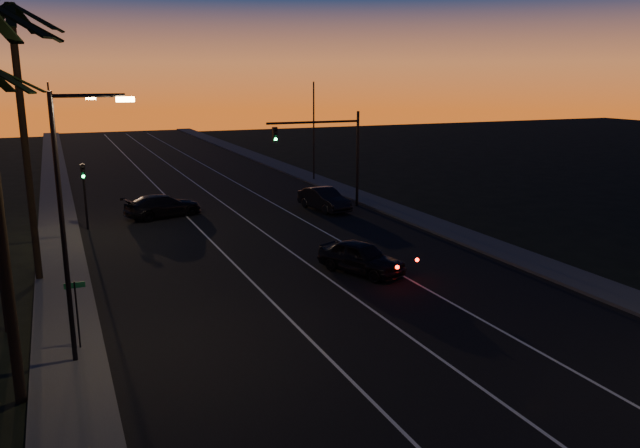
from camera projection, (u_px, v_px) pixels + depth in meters
name	position (u px, v px, depth m)	size (l,w,h in m)	color
road	(283.00, 253.00, 34.12)	(20.00, 170.00, 0.01)	black
sidewalk_left	(63.00, 277.00, 29.81)	(2.40, 170.00, 0.16)	#3B3B38
sidewalk_right	(454.00, 232.00, 38.38)	(2.40, 170.00, 0.16)	#3B3B38
lane_stripe_left	(229.00, 259.00, 32.96)	(0.12, 160.00, 0.01)	silver
lane_stripe_mid	(291.00, 252.00, 34.30)	(0.12, 160.00, 0.01)	silver
lane_stripe_right	(349.00, 245.00, 35.64)	(0.12, 160.00, 0.01)	silver
palm_far	(22.00, 118.00, 27.70)	(4.25, 4.16, 12.53)	black
streetlight_left_near	(71.00, 209.00, 19.85)	(2.55, 0.26, 9.00)	black
streetlight_left_far	(61.00, 154.00, 36.02)	(2.55, 0.26, 8.50)	black
street_sign	(77.00, 307.00, 21.55)	(0.70, 0.06, 2.60)	black
signal_mast	(328.00, 143.00, 44.69)	(7.10, 0.41, 7.00)	black
signal_post	(84.00, 185.00, 38.75)	(0.28, 0.37, 4.20)	black
far_pole_left	(53.00, 138.00, 51.24)	(0.14, 0.14, 9.00)	black
far_pole_right	(314.00, 132.00, 56.98)	(0.14, 0.14, 9.00)	black
lead_car	(361.00, 257.00, 30.56)	(3.70, 5.40, 1.57)	black
right_car	(324.00, 199.00, 45.00)	(2.44, 5.07, 1.60)	black
cross_car	(163.00, 206.00, 42.85)	(5.71, 3.52, 1.54)	black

